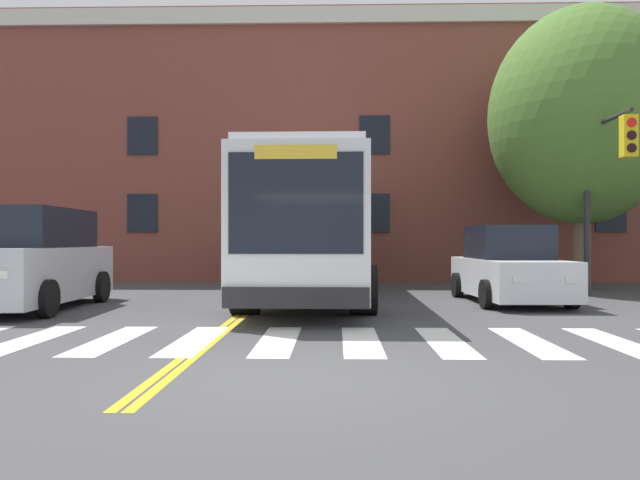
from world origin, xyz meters
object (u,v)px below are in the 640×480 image
at_px(traffic_light_near_corner, 604,171).
at_px(street_tree_curbside_large, 581,117).
at_px(car_white_far_lane, 509,268).
at_px(city_bus, 313,228).
at_px(car_silver_near_lane, 34,261).

xyz_separation_m(traffic_light_near_corner, street_tree_curbside_large, (0.60, 3.04, 2.01)).
bearing_deg(car_white_far_lane, street_tree_curbside_large, 49.56).
height_order(city_bus, car_silver_near_lane, city_bus).
xyz_separation_m(car_silver_near_lane, car_white_far_lane, (10.99, 1.80, -0.22)).
relative_size(car_silver_near_lane, street_tree_curbside_large, 0.60).
bearing_deg(street_tree_curbside_large, city_bus, -161.35).
xyz_separation_m(car_white_far_lane, traffic_light_near_corner, (2.68, 0.80, 2.47)).
bearing_deg(traffic_light_near_corner, city_bus, 177.84).
relative_size(city_bus, car_silver_near_lane, 2.36).
bearing_deg(traffic_light_near_corner, car_silver_near_lane, -169.21).
bearing_deg(car_silver_near_lane, traffic_light_near_corner, 10.79).
height_order(car_silver_near_lane, traffic_light_near_corner, traffic_light_near_corner).
bearing_deg(city_bus, street_tree_curbside_large, 18.65).
height_order(city_bus, car_white_far_lane, city_bus).
relative_size(car_silver_near_lane, car_white_far_lane, 1.09).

